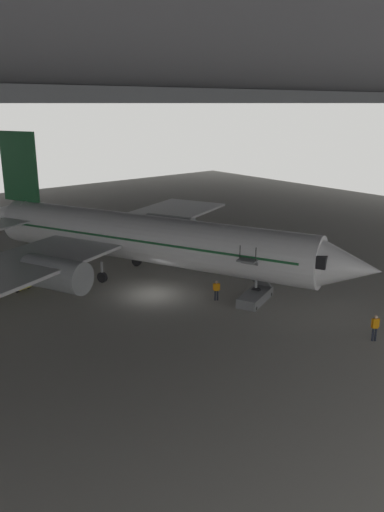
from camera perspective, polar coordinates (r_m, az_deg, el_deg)
name	(u,v)px	position (r m, az deg, el deg)	size (l,w,h in m)	color
ground_plane	(153,295)	(40.30, -4.36, -4.35)	(110.00, 110.00, 0.00)	gray
hangar_structure	(60,88)	(49.55, -14.50, 17.73)	(121.00, 99.00, 16.40)	#4C4F54
airplane_main	(140,238)	(43.28, -5.78, 2.04)	(36.81, 36.86, 11.99)	white
boarding_stairs	(255,292)	(38.88, 7.05, -4.06)	(4.51, 2.96, 4.77)	slate
crew_worker_near_nose	(375,326)	(34.31, 19.77, -7.38)	(0.47, 0.39, 1.77)	#232838
crew_worker_by_stairs	(216,289)	(38.85, 2.75, -3.74)	(0.45, 0.40, 1.57)	#232838
baggage_tug	(16,282)	(43.72, -19.06, -2.81)	(1.82, 2.45, 0.90)	yellow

